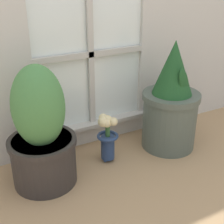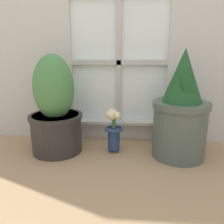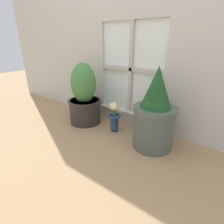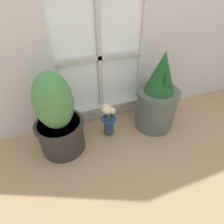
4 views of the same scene
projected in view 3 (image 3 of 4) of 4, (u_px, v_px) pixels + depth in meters
ground_plane at (99, 142)px, 1.69m from camera, size 10.00×10.00×0.00m
potted_plant_left at (84, 98)px, 2.00m from camera, size 0.38×0.38×0.70m
potted_plant_right at (155, 115)px, 1.51m from camera, size 0.38×0.38×0.73m
flower_vase at (114, 115)px, 1.84m from camera, size 0.14×0.14×0.32m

